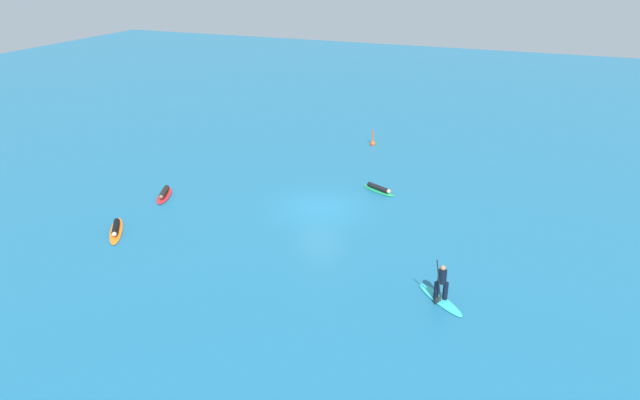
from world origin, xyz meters
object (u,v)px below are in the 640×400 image
(surfer_on_green_board, at_px, (379,189))
(surfer_on_red_board, at_px, (164,194))
(marker_buoy, at_px, (373,143))
(surfer_on_teal_board, at_px, (441,290))
(surfer_on_orange_board, at_px, (116,229))

(surfer_on_green_board, distance_m, surfer_on_red_board, 12.50)
(surfer_on_green_board, height_order, marker_buoy, marker_buoy)
(marker_buoy, bearing_deg, surfer_on_teal_board, -65.40)
(surfer_on_green_board, distance_m, marker_buoy, 8.83)
(surfer_on_red_board, bearing_deg, surfer_on_teal_board, 50.89)
(surfer_on_green_board, distance_m, surfer_on_orange_board, 14.79)
(surfer_on_green_board, height_order, surfer_on_red_board, surfer_on_red_board)
(surfer_on_orange_board, xyz_separation_m, surfer_on_red_board, (-0.46, 4.71, 0.02))
(surfer_on_green_board, relative_size, marker_buoy, 2.04)
(surfer_on_teal_board, bearing_deg, surfer_on_orange_board, -138.66)
(surfer_on_orange_board, height_order, surfer_on_red_board, surfer_on_red_board)
(surfer_on_green_board, bearing_deg, marker_buoy, 136.60)
(surfer_on_red_board, height_order, marker_buoy, marker_buoy)
(surfer_on_green_board, xyz_separation_m, marker_buoy, (-2.91, 8.34, 0.03))
(surfer_on_orange_board, bearing_deg, surfer_on_green_board, 97.65)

